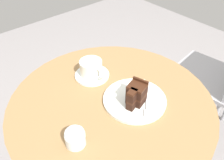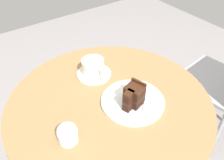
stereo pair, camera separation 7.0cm
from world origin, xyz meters
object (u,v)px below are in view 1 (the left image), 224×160
(coffee_cup, at_px, (91,68))
(teaspoon, at_px, (95,68))
(cake_plate, at_px, (135,100))
(saucer, at_px, (92,75))
(cake_slice, at_px, (136,94))
(cafe_chair, at_px, (223,72))
(napkin, at_px, (136,92))
(fork, at_px, (147,106))
(sugar_pot, at_px, (75,137))

(coffee_cup, height_order, teaspoon, coffee_cup)
(teaspoon, relative_size, cake_plate, 0.36)
(coffee_cup, xyz_separation_m, teaspoon, (-0.03, 0.04, -0.03))
(saucer, xyz_separation_m, cake_slice, (0.24, 0.02, 0.05))
(cake_plate, bearing_deg, saucer, -172.53)
(cake_slice, relative_size, cafe_chair, 0.11)
(coffee_cup, xyz_separation_m, napkin, (0.20, 0.07, -0.04))
(cake_slice, relative_size, napkin, 0.56)
(fork, distance_m, napkin, 0.09)
(coffee_cup, height_order, napkin, coffee_cup)
(saucer, height_order, sugar_pot, sugar_pot)
(fork, bearing_deg, cake_plate, -128.34)
(saucer, bearing_deg, cake_slice, 4.21)
(saucer, bearing_deg, teaspoon, 128.17)
(coffee_cup, relative_size, cake_plate, 0.53)
(napkin, relative_size, sugar_pot, 2.58)
(sugar_pot, bearing_deg, cake_slice, 89.48)
(cake_plate, bearing_deg, sugar_pot, -87.37)
(coffee_cup, relative_size, teaspoon, 1.47)
(fork, bearing_deg, coffee_cup, -125.80)
(cake_plate, height_order, cake_slice, cake_slice)
(saucer, xyz_separation_m, cake_plate, (0.23, 0.03, 0.00))
(teaspoon, bearing_deg, cake_slice, -69.10)
(cake_plate, distance_m, cafe_chair, 0.74)
(teaspoon, distance_m, cafe_chair, 0.79)
(saucer, relative_size, teaspoon, 1.69)
(coffee_cup, distance_m, sugar_pot, 0.34)
(coffee_cup, relative_size, cake_slice, 1.35)
(fork, bearing_deg, saucer, -126.18)
(coffee_cup, distance_m, teaspoon, 0.06)
(napkin, relative_size, cafe_chair, 0.20)
(teaspoon, height_order, napkin, teaspoon)
(cake_slice, bearing_deg, coffee_cup, -175.36)
(fork, distance_m, cafe_chair, 0.74)
(cake_plate, distance_m, napkin, 0.05)
(sugar_pot, bearing_deg, saucer, 134.16)
(teaspoon, bearing_deg, fork, -65.52)
(teaspoon, bearing_deg, saucer, -117.20)
(cake_slice, bearing_deg, cafe_chair, 88.66)
(cake_slice, relative_size, sugar_pot, 1.44)
(saucer, relative_size, fork, 1.24)
(teaspoon, xyz_separation_m, fork, (0.31, -0.00, 0.00))
(fork, bearing_deg, teaspoon, -133.24)
(cafe_chair, bearing_deg, fork, -4.97)
(coffee_cup, relative_size, napkin, 0.76)
(saucer, xyz_separation_m, cafe_chair, (0.26, 0.74, -0.21))
(fork, relative_size, cafe_chair, 0.14)
(saucer, distance_m, napkin, 0.21)
(cake_plate, bearing_deg, napkin, 125.78)
(cake_plate, height_order, sugar_pot, sugar_pot)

